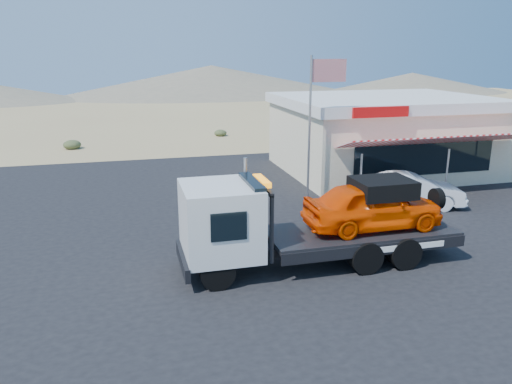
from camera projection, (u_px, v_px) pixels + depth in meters
ground at (218, 253)px, 15.79m from camera, size 120.00×120.00×0.00m
asphalt_lot at (255, 218)px, 19.06m from camera, size 32.00×24.00×0.02m
tow_truck at (313, 217)px, 14.61m from camera, size 8.19×2.43×2.74m
white_sedan at (410, 191)px, 20.21m from camera, size 4.43×2.41×1.38m
jerky_store at (382, 134)px, 26.17m from camera, size 10.40×9.97×3.90m
flagpole at (315, 113)px, 20.16m from camera, size 1.55×0.10×6.00m
distant_hills at (64, 85)px, 64.15m from camera, size 126.00×48.00×4.20m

